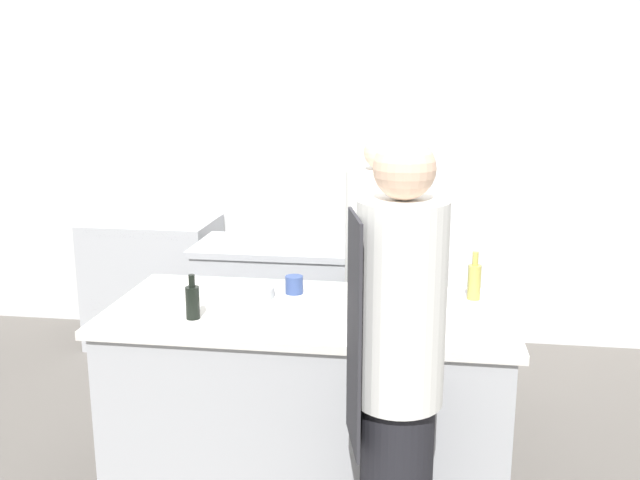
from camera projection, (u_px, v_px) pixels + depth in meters
name	position (u px, v px, depth m)	size (l,w,h in m)	color
wall_back	(354.00, 155.00, 5.30)	(8.00, 0.06, 2.80)	silver
prep_counter	(310.00, 398.00, 3.47)	(1.90, 0.91, 0.92)	#A8AAAF
pass_counter	(320.00, 313.00, 4.68)	(1.62, 0.61, 0.92)	#A8AAAF
oven_range	(155.00, 281.00, 5.36)	(0.92, 0.64, 0.94)	#A8AAAF
chef_at_prep_near	(398.00, 379.00, 2.61)	(0.37, 0.35, 1.79)	black
chef_at_stove	(380.00, 282.00, 4.08)	(0.41, 0.40, 1.68)	black
bottle_olive_oil	(427.00, 315.00, 2.92)	(0.07, 0.07, 0.29)	silver
bottle_vinegar	(474.00, 281.00, 3.48)	(0.06, 0.06, 0.24)	#B2A84C
bottle_wine	(193.00, 301.00, 3.21)	(0.06, 0.06, 0.21)	black
bottle_cooking_oil	(362.00, 272.00, 3.56)	(0.08, 0.08, 0.29)	#2D5175
bowl_mixing_large	(308.00, 309.00, 3.27)	(0.17, 0.17, 0.05)	white
bowl_prep_small	(419.00, 288.00, 3.55)	(0.25, 0.25, 0.07)	navy
bowl_ceramic_blue	(392.00, 314.00, 3.19)	(0.26, 0.26, 0.06)	#B7BABC
bowl_wooden_salad	(248.00, 291.00, 3.53)	(0.27, 0.27, 0.05)	#B7BABC
cup	(294.00, 285.00, 3.58)	(0.09, 0.09, 0.09)	#33477F
stockpot	(380.00, 232.00, 4.46)	(0.22, 0.22, 0.22)	#A8AAAF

